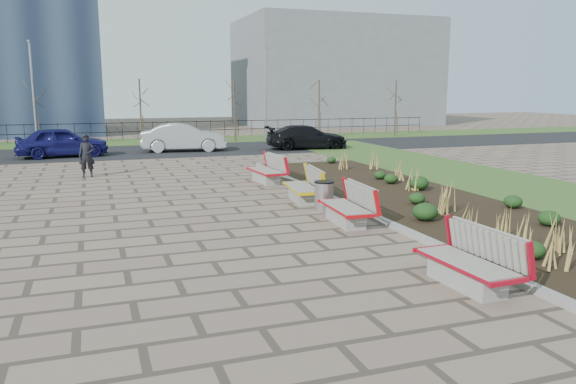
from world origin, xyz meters
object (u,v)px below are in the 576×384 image
object	(u,v)px
car_black	(307,137)
bench_a	(467,259)
car_blue	(62,142)
car_silver	(184,137)
bench_d	(266,169)
lamp_west	(33,96)
lamp_east	(266,95)
litter_bin	(324,196)
bench_c	(302,185)
bench_b	(345,205)
pedestrian	(87,156)

from	to	relation	value
car_black	bench_a	bearing A→B (deg)	171.99
car_blue	car_silver	world-z (taller)	car_silver
bench_d	lamp_west	distance (m)	18.74
car_blue	lamp_east	distance (m)	13.67
car_black	lamp_west	distance (m)	15.94
car_silver	lamp_west	size ratio (longest dim) A/B	0.77
bench_a	litter_bin	distance (m)	6.60
bench_c	bench_b	bearing A→B (deg)	-82.82
lamp_west	lamp_east	size ratio (longest dim) A/B	1.00
bench_b	litter_bin	xyz separation A→B (m)	(0.13, 1.69, -0.09)
bench_b	bench_d	xyz separation A→B (m)	(0.00, 6.88, 0.00)
car_black	lamp_west	size ratio (longest dim) A/B	0.78
bench_a	litter_bin	size ratio (longest dim) A/B	2.57
bench_a	lamp_east	world-z (taller)	lamp_east
bench_a	car_black	bearing A→B (deg)	73.53
bench_c	bench_d	size ratio (longest dim) A/B	1.00
litter_bin	bench_d	bearing A→B (deg)	91.41
bench_d	car_black	xyz separation A→B (m)	(5.68, 10.50, 0.20)
bench_c	bench_d	bearing A→B (deg)	97.18
bench_a	bench_b	world-z (taller)	same
bench_b	car_blue	world-z (taller)	car_blue
pedestrian	car_silver	size ratio (longest dim) A/B	0.37
car_silver	lamp_east	xyz separation A→B (m)	(6.18, 4.65, 2.26)
car_blue	lamp_west	world-z (taller)	lamp_west
bench_a	bench_d	distance (m)	11.79
bench_a	car_silver	world-z (taller)	car_silver
bench_b	car_silver	size ratio (longest dim) A/B	0.46
car_blue	car_silver	size ratio (longest dim) A/B	0.96
bench_d	car_blue	xyz separation A→B (m)	(-7.39, 10.92, 0.28)
lamp_east	litter_bin	bearing A→B (deg)	-102.81
pedestrian	lamp_west	size ratio (longest dim) A/B	0.28
bench_b	litter_bin	bearing A→B (deg)	89.52
bench_a	car_blue	size ratio (longest dim) A/B	0.47
litter_bin	pedestrian	xyz separation A→B (m)	(-6.32, 8.76, 0.43)
bench_b	bench_c	distance (m)	3.11
pedestrian	car_silver	xyz separation A→B (m)	(5.01, 8.02, -0.06)
pedestrian	bench_d	bearing A→B (deg)	-24.75
bench_a	bench_d	bearing A→B (deg)	87.83
bench_d	car_silver	size ratio (longest dim) A/B	0.46
bench_a	pedestrian	size ratio (longest dim) A/B	1.25
bench_c	pedestrian	size ratio (longest dim) A/B	1.25
bench_c	lamp_west	world-z (taller)	lamp_west
lamp_west	bench_c	bearing A→B (deg)	-65.79
car_blue	car_black	xyz separation A→B (m)	(13.08, -0.42, -0.08)
bench_b	bench_c	bearing A→B (deg)	93.84
car_silver	car_black	size ratio (longest dim) A/B	0.98
car_black	lamp_east	world-z (taller)	lamp_east
litter_bin	car_silver	distance (m)	16.83
litter_bin	car_black	xyz separation A→B (m)	(5.56, 15.70, 0.29)
bench_c	car_black	size ratio (longest dim) A/B	0.45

